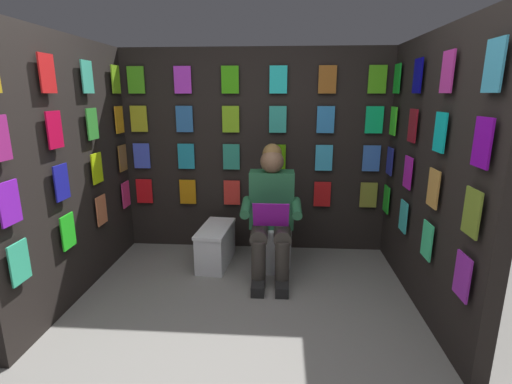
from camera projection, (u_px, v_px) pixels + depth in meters
ground_plane at (230, 380)px, 2.20m from camera, size 30.00×30.00×0.00m
display_wall_back at (255, 152)px, 3.92m from camera, size 2.80×0.14×2.06m
display_wall_left at (431, 175)px, 2.82m from camera, size 0.14×2.00×2.06m
display_wall_right at (70, 170)px, 3.00m from camera, size 0.14×2.00×2.06m
toilet at (272, 232)px, 3.64m from camera, size 0.41×0.56×0.77m
person_reading at (271, 212)px, 3.36m from camera, size 0.53×0.68×1.19m
comic_longbox_near at (216, 245)px, 3.67m from camera, size 0.32×0.62×0.38m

